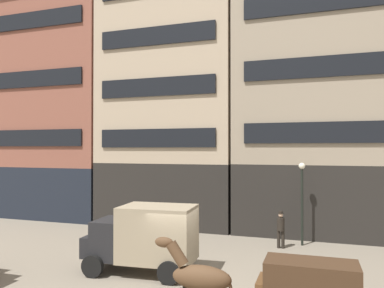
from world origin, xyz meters
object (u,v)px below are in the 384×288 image
Objects in this scene: draft_horse at (198,277)px; pedestrian_officer at (281,228)px; streetlamp_curbside at (302,192)px; delivery_truck_far at (144,236)px; fire_hydrant_curbside at (152,230)px.

draft_horse is 1.31× the size of pedestrian_officer.
pedestrian_officer is at bearing -137.35° from streetlamp_curbside.
pedestrian_officer is at bearing 49.38° from delivery_truck_far.
delivery_truck_far is 7.21m from pedestrian_officer.
draft_horse is at bearing -45.26° from delivery_truck_far.
delivery_truck_far is at bearing -130.62° from pedestrian_officer.
delivery_truck_far is 2.49× the size of pedestrian_officer.
delivery_truck_far is 8.58m from streetlamp_curbside.
delivery_truck_far reaches higher than draft_horse.
draft_horse is at bearing -103.77° from streetlamp_curbside.
draft_horse is at bearing -58.29° from fire_hydrant_curbside.
streetlamp_curbside reaches higher than delivery_truck_far.
pedestrian_officer is 0.44× the size of streetlamp_curbside.
draft_horse is at bearing -99.11° from pedestrian_officer.
draft_horse reaches higher than fire_hydrant_curbside.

